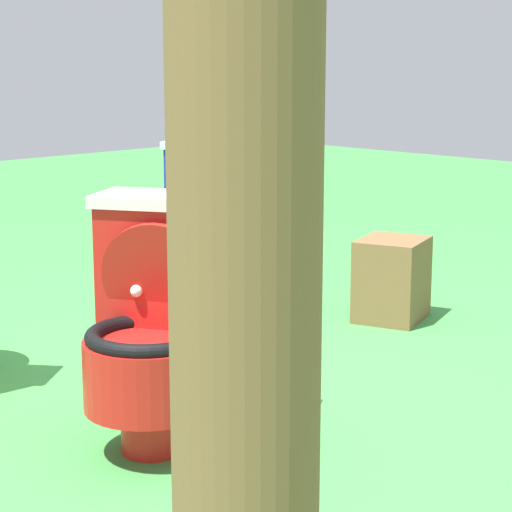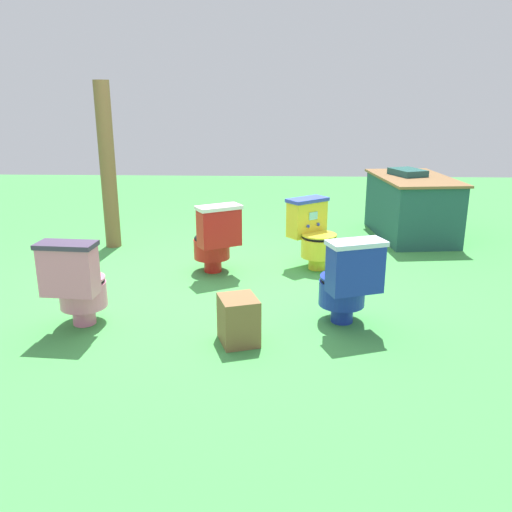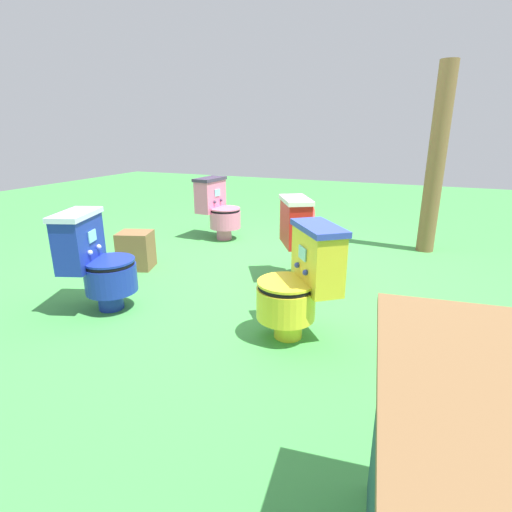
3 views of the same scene
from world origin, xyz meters
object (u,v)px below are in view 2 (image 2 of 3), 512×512
object	(u,v)px
small_crate	(239,320)
toilet_blue	(348,281)
lemon_bucket	(73,276)
toilet_yellow	(313,233)
toilet_red	(215,238)
toilet_pink	(77,283)
vendor_table	(412,206)
wooden_post	(108,166)

from	to	relation	value
small_crate	toilet_blue	bearing A→B (deg)	112.35
lemon_bucket	toilet_yellow	bearing A→B (deg)	107.48
toilet_yellow	lemon_bucket	bearing A→B (deg)	-20.29
toilet_red	lemon_bucket	size ratio (longest dim) A/B	2.63
toilet_red	toilet_pink	xyz separation A→B (m)	(1.35, -0.92, -0.00)
small_crate	lemon_bucket	bearing A→B (deg)	-123.39
toilet_pink	vendor_table	xyz separation A→B (m)	(-2.91, 3.25, 0.02)
toilet_yellow	toilet_blue	bearing A→B (deg)	59.03
toilet_pink	vendor_table	distance (m)	4.37
toilet_pink	vendor_table	world-z (taller)	vendor_table
toilet_yellow	wooden_post	bearing A→B (deg)	-54.95
toilet_red	small_crate	bearing A→B (deg)	-107.65
vendor_table	toilet_red	bearing A→B (deg)	-56.16
toilet_pink	small_crate	distance (m)	1.30
toilet_yellow	toilet_pink	size ratio (longest dim) A/B	1.00
wooden_post	lemon_bucket	world-z (taller)	wooden_post
toilet_blue	vendor_table	xyz separation A→B (m)	(-2.79, 1.15, 0.02)
toilet_blue	wooden_post	distance (m)	3.39
vendor_table	lemon_bucket	world-z (taller)	vendor_table
toilet_red	toilet_pink	size ratio (longest dim) A/B	1.00
toilet_pink	lemon_bucket	world-z (taller)	toilet_pink
toilet_pink	small_crate	world-z (taller)	toilet_pink
toilet_yellow	toilet_blue	distance (m)	1.48
toilet_blue	vendor_table	world-z (taller)	vendor_table
toilet_yellow	toilet_pink	world-z (taller)	same
lemon_bucket	wooden_post	bearing A→B (deg)	-178.37
toilet_yellow	toilet_blue	world-z (taller)	same
toilet_pink	lemon_bucket	bearing A→B (deg)	117.72
toilet_blue	lemon_bucket	bearing A→B (deg)	143.86
toilet_pink	wooden_post	xyz separation A→B (m)	(-2.32, -0.42, 0.59)
toilet_red	toilet_blue	xyz separation A→B (m)	(1.23, 1.18, -0.00)
toilet_red	wooden_post	size ratio (longest dim) A/B	0.38
wooden_post	lemon_bucket	xyz separation A→B (m)	(1.45, 0.04, -0.84)
toilet_yellow	vendor_table	distance (m)	1.87
vendor_table	small_crate	size ratio (longest dim) A/B	4.38
small_crate	toilet_red	bearing A→B (deg)	-167.63
toilet_red	small_crate	distance (m)	1.62
wooden_post	lemon_bucket	distance (m)	1.68
toilet_blue	small_crate	world-z (taller)	toilet_blue
wooden_post	toilet_yellow	bearing A→B (deg)	72.82
toilet_yellow	toilet_red	size ratio (longest dim) A/B	1.00
toilet_red	lemon_bucket	bearing A→B (deg)	170.39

